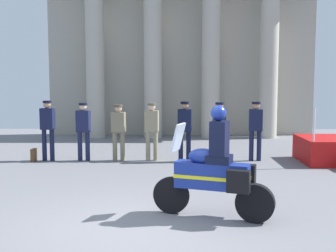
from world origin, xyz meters
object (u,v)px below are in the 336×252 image
officer_in_row_3 (152,127)px  briefcase_on_ground (34,155)px  officer_in_row_0 (48,125)px  officer_in_row_2 (118,128)px  officer_in_row_1 (83,127)px  motorcycle_with_rider (216,172)px  officer_in_row_6 (256,126)px  officer_in_row_4 (185,126)px  officer_in_row_5 (219,126)px

officer_in_row_3 → briefcase_on_ground: officer_in_row_3 is taller
officer_in_row_0 → officer_in_row_3: officer_in_row_0 is taller
officer_in_row_2 → officer_in_row_1: bearing=10.1°
officer_in_row_2 → officer_in_row_3: bearing=-172.9°
motorcycle_with_rider → officer_in_row_0: bearing=-31.0°
officer_in_row_2 → officer_in_row_0: bearing=10.1°
briefcase_on_ground → officer_in_row_1: bearing=4.7°
officer_in_row_6 → briefcase_on_ground: (-6.32, -0.14, -0.82)m
officer_in_row_4 → officer_in_row_6: 2.03m
officer_in_row_5 → briefcase_on_ground: officer_in_row_5 is taller
officer_in_row_2 → officer_in_row_4: 1.90m
officer_in_row_4 → briefcase_on_ground: size_ratio=4.73×
officer_in_row_6 → officer_in_row_0: bearing=8.7°
officer_in_row_2 → officer_in_row_6: size_ratio=0.95×
officer_in_row_3 → briefcase_on_ground: (-3.36, -0.13, -0.79)m
briefcase_on_ground → motorcycle_with_rider: bearing=-47.8°
officer_in_row_1 → officer_in_row_4: size_ratio=0.97×
officer_in_row_0 → officer_in_row_6: officer_in_row_0 is taller
officer_in_row_6 → motorcycle_with_rider: motorcycle_with_rider is taller
officer_in_row_1 → officer_in_row_2: bearing=-169.9°
officer_in_row_2 → officer_in_row_5: 2.87m
officer_in_row_3 → officer_in_row_6: bearing=-171.7°
officer_in_row_2 → briefcase_on_ground: 2.53m
motorcycle_with_rider → briefcase_on_ground: (-4.67, 5.16, -0.61)m
officer_in_row_0 → officer_in_row_1: (1.01, 0.04, -0.04)m
officer_in_row_1 → officer_in_row_6: 4.91m
officer_in_row_0 → officer_in_row_6: (5.92, 0.05, -0.02)m
officer_in_row_0 → officer_in_row_6: 5.92m
motorcycle_with_rider → officer_in_row_2: bearing=-47.1°
officer_in_row_3 → officer_in_row_5: officer_in_row_5 is taller
officer_in_row_1 → officer_in_row_4: bearing=-174.3°
officer_in_row_1 → officer_in_row_2: size_ratio=1.03×
officer_in_row_5 → motorcycle_with_rider: bearing=91.6°
officer_in_row_1 → officer_in_row_5: officer_in_row_5 is taller
officer_in_row_2 → motorcycle_with_rider: size_ratio=0.80×
officer_in_row_5 → motorcycle_with_rider: 5.28m
officer_in_row_1 → motorcycle_with_rider: size_ratio=0.82×
officer_in_row_2 → officer_in_row_3: size_ratio=0.97×
officer_in_row_0 → officer_in_row_6: bearing=-171.3°
officer_in_row_5 → officer_in_row_6: bearing=-168.9°
officer_in_row_3 → motorcycle_with_rider: (1.31, -5.29, -0.18)m
officer_in_row_1 → officer_in_row_4: (2.89, -0.13, 0.03)m
motorcycle_with_rider → officer_in_row_6: bearing=-87.4°
officer_in_row_1 → officer_in_row_4: officer_in_row_4 is taller
officer_in_row_1 → officer_in_row_6: bearing=-171.6°
officer_in_row_1 → officer_in_row_5: (3.87, -0.03, 0.02)m
officer_in_row_0 → officer_in_row_3: (2.96, 0.05, -0.04)m
officer_in_row_0 → officer_in_row_5: officer_in_row_0 is taller
officer_in_row_4 → motorcycle_with_rider: 5.17m
officer_in_row_1 → motorcycle_with_rider: motorcycle_with_rider is taller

